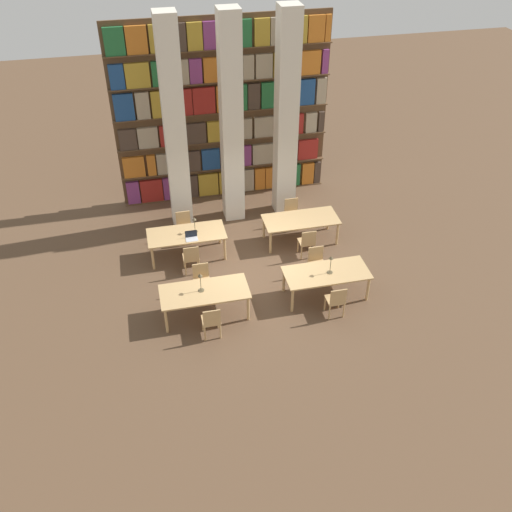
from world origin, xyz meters
TOP-DOWN VIEW (x-y plane):
  - ground_plane at (0.00, 0.00)m, footprint 40.00×40.00m
  - bookshelf_bank at (-0.01, 4.34)m, footprint 6.42×0.35m
  - pillar_left at (-1.56, 2.96)m, footprint 0.58×0.58m
  - pillar_center at (0.00, 2.96)m, footprint 0.58×0.58m
  - pillar_right at (1.56, 2.96)m, footprint 0.58×0.58m
  - reading_table_0 at (-1.51, -1.30)m, footprint 2.10×0.96m
  - chair_0 at (-1.48, -2.07)m, footprint 0.42×0.40m
  - chair_1 at (-1.48, -0.54)m, footprint 0.42×0.40m
  - desk_lamp_0 at (-1.58, -1.27)m, footprint 0.14×0.14m
  - reading_table_1 at (1.52, -1.25)m, footprint 2.10×0.96m
  - chair_2 at (1.52, -2.02)m, footprint 0.42×0.40m
  - chair_3 at (1.52, -0.49)m, footprint 0.42×0.40m
  - desk_lamp_1 at (1.59, -1.29)m, footprint 0.14×0.14m
  - reading_table_2 at (-1.63, 1.19)m, footprint 2.10×0.96m
  - chair_4 at (-1.61, 0.43)m, footprint 0.42×0.40m
  - chair_5 at (-1.61, 1.95)m, footprint 0.42×0.40m
  - desk_lamp_2 at (-1.38, 1.21)m, footprint 0.14×0.14m
  - laptop at (-1.52, 0.91)m, footprint 0.32×0.22m
  - reading_table_3 at (1.59, 1.20)m, footprint 2.10×0.96m
  - chair_6 at (1.55, 0.44)m, footprint 0.42×0.40m
  - chair_7 at (1.55, 1.96)m, footprint 0.42×0.40m

SIDE VIEW (x-z plane):
  - ground_plane at x=0.00m, z-range 0.00..0.00m
  - chair_0 at x=-1.48m, z-range 0.04..0.93m
  - chair_1 at x=-1.48m, z-range 0.04..0.93m
  - chair_2 at x=1.52m, z-range 0.04..0.93m
  - chair_3 at x=1.52m, z-range 0.04..0.93m
  - chair_4 at x=-1.61m, z-range 0.04..0.93m
  - chair_5 at x=-1.61m, z-range 0.04..0.93m
  - chair_6 at x=1.55m, z-range 0.04..0.93m
  - chair_7 at x=1.55m, z-range 0.04..0.93m
  - reading_table_0 at x=-1.51m, z-range 0.30..1.04m
  - reading_table_1 at x=1.52m, z-range 0.30..1.04m
  - reading_table_2 at x=-1.63m, z-range 0.30..1.04m
  - reading_table_3 at x=1.59m, z-range 0.30..1.04m
  - laptop at x=-1.52m, z-range 0.67..0.89m
  - desk_lamp_2 at x=-1.38m, z-range 0.82..1.27m
  - desk_lamp_1 at x=1.59m, z-range 0.83..1.33m
  - desk_lamp_0 at x=-1.58m, z-range 0.83..1.33m
  - bookshelf_bank at x=-0.01m, z-range -0.05..5.45m
  - pillar_left at x=-1.56m, z-range 0.00..6.00m
  - pillar_center at x=0.00m, z-range 0.00..6.00m
  - pillar_right at x=1.56m, z-range 0.00..6.00m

